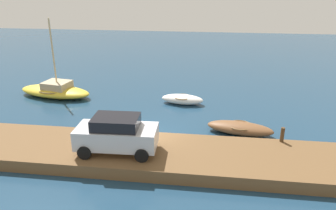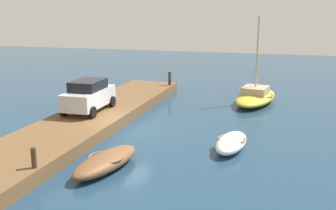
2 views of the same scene
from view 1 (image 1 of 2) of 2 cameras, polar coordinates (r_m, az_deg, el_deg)
ground_plane at (r=18.24m, az=-3.32°, el=-6.00°), size 84.00×84.00×0.00m
dock_platform at (r=16.15m, az=-4.85°, el=-8.64°), size 22.90×3.88×0.61m
rowboat_brown at (r=19.12m, az=12.62°, el=-4.01°), size 3.97×2.02×0.69m
rowboat_white at (r=23.24m, az=2.56°, el=1.05°), size 3.13×1.54×0.69m
sailboat_yellow at (r=26.16m, az=-19.33°, el=2.47°), size 6.08×3.21×5.89m
mooring_post_mid_west at (r=17.43m, az=19.58°, el=-4.97°), size 0.19×0.19×0.77m
parked_car at (r=15.49m, az=-9.07°, el=-5.06°), size 3.87×2.04×1.80m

